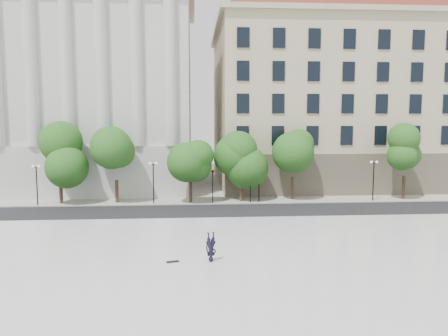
{
  "coord_description": "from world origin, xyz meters",
  "views": [
    {
      "loc": [
        -1.55,
        -23.09,
        8.89
      ],
      "look_at": [
        0.77,
        10.0,
        5.22
      ],
      "focal_mm": 35.0,
      "sensor_mm": 36.0,
      "label": 1
    }
  ],
  "objects_px": {
    "traffic_light_west": "(213,170)",
    "skateboard": "(173,262)",
    "person_lying": "(211,257)",
    "traffic_light_east": "(250,170)"
  },
  "relations": [
    {
      "from": "person_lying",
      "to": "traffic_light_east",
      "type": "bearing_deg",
      "value": 61.9
    },
    {
      "from": "traffic_light_east",
      "to": "person_lying",
      "type": "xyz_separation_m",
      "value": [
        -4.99,
        -20.07,
        -2.96
      ]
    },
    {
      "from": "traffic_light_west",
      "to": "skateboard",
      "type": "bearing_deg",
      "value": -99.27
    },
    {
      "from": "traffic_light_east",
      "to": "skateboard",
      "type": "height_order",
      "value": "traffic_light_east"
    },
    {
      "from": "traffic_light_west",
      "to": "person_lying",
      "type": "height_order",
      "value": "traffic_light_west"
    },
    {
      "from": "traffic_light_west",
      "to": "traffic_light_east",
      "type": "bearing_deg",
      "value": 0.0
    },
    {
      "from": "traffic_light_west",
      "to": "skateboard",
      "type": "relative_size",
      "value": 5.59
    },
    {
      "from": "person_lying",
      "to": "skateboard",
      "type": "bearing_deg",
      "value": 165.67
    },
    {
      "from": "traffic_light_west",
      "to": "person_lying",
      "type": "relative_size",
      "value": 2.36
    },
    {
      "from": "traffic_light_east",
      "to": "person_lying",
      "type": "relative_size",
      "value": 2.34
    }
  ]
}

